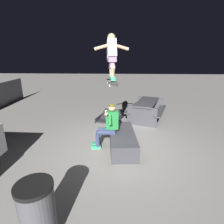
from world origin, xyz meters
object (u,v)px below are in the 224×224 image
(trash_bin, at_px, (38,213))
(person_sitting_on_ledge, at_px, (108,124))
(picnic_table_back, at_px, (146,107))
(ledge_box_main, at_px, (122,140))
(skater_airborne, at_px, (112,55))
(kicker_ramp, at_px, (110,118))
(skateboard, at_px, (112,82))

(trash_bin, bearing_deg, person_sitting_on_ledge, -15.88)
(person_sitting_on_ledge, distance_m, picnic_table_back, 2.75)
(ledge_box_main, height_order, trash_bin, trash_bin)
(ledge_box_main, distance_m, person_sitting_on_ledge, 0.62)
(picnic_table_back, bearing_deg, skater_airborne, 150.09)
(ledge_box_main, relative_size, skater_airborne, 1.55)
(ledge_box_main, relative_size, kicker_ramp, 1.34)
(skater_airborne, relative_size, kicker_ramp, 0.86)
(kicker_ramp, height_order, trash_bin, trash_bin)
(ledge_box_main, distance_m, picnic_table_back, 2.58)
(person_sitting_on_ledge, xyz_separation_m, skateboard, (0.08, -0.10, 1.14))
(ledge_box_main, bearing_deg, skater_airborne, 65.11)
(ledge_box_main, bearing_deg, skateboard, 73.88)
(person_sitting_on_ledge, xyz_separation_m, kicker_ramp, (2.24, 0.08, -0.64))
(skater_airborne, bearing_deg, picnic_table_back, -29.91)
(kicker_ramp, xyz_separation_m, trash_bin, (-5.01, 0.71, 0.41))
(ledge_box_main, xyz_separation_m, trash_bin, (-2.76, 1.18, 0.25))
(skateboard, relative_size, trash_bin, 1.11)
(ledge_box_main, xyz_separation_m, skater_airborne, (0.14, 0.31, 2.30))
(ledge_box_main, bearing_deg, trash_bin, 156.81)
(ledge_box_main, bearing_deg, picnic_table_back, -22.40)
(person_sitting_on_ledge, relative_size, kicker_ramp, 0.98)
(ledge_box_main, distance_m, kicker_ramp, 2.30)
(skater_airborne, height_order, kicker_ramp, skater_airborne)
(person_sitting_on_ledge, height_order, skateboard, skateboard)
(kicker_ramp, bearing_deg, trash_bin, 171.92)
(skater_airborne, height_order, trash_bin, skater_airborne)
(skater_airborne, height_order, picnic_table_back, skater_airborne)
(person_sitting_on_ledge, distance_m, kicker_ramp, 2.33)
(person_sitting_on_ledge, bearing_deg, skater_airborne, -33.44)
(ledge_box_main, bearing_deg, kicker_ramp, 11.86)
(skater_airborne, distance_m, picnic_table_back, 3.28)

